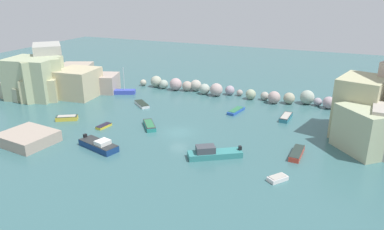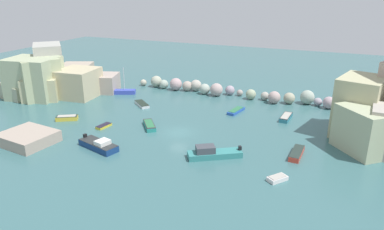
# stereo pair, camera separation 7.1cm
# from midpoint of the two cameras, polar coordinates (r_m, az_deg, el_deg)

# --- Properties ---
(cove_water) EXTENTS (160.00, 160.00, 0.00)m
(cove_water) POSITION_cam_midpoint_polar(r_m,az_deg,el_deg) (53.20, -2.12, -2.75)
(cove_water) COLOR #396568
(cove_water) RESTS_ON ground
(cliff_headland_left) EXTENTS (23.24, 21.52, 9.38)m
(cliff_headland_left) POSITION_cam_midpoint_polar(r_m,az_deg,el_deg) (76.54, -21.23, 5.45)
(cliff_headland_left) COLOR #B9B38A
(cliff_headland_left) RESTS_ON ground
(rock_breakwater) EXTENTS (41.80, 4.42, 2.55)m
(rock_breakwater) POSITION_cam_midpoint_polar(r_m,az_deg,el_deg) (70.20, 7.02, 3.71)
(rock_breakwater) COLOR #B5AF9A
(rock_breakwater) RESTS_ON ground
(stone_dock) EXTENTS (7.46, 6.61, 1.55)m
(stone_dock) POSITION_cam_midpoint_polar(r_m,az_deg,el_deg) (54.20, -24.44, -3.30)
(stone_dock) COLOR #A99787
(stone_dock) RESTS_ON ground
(moored_boat_0) EXTENTS (4.40, 2.96, 5.32)m
(moored_boat_0) POSITION_cam_midpoint_polar(r_m,az_deg,el_deg) (73.19, -10.53, 3.65)
(moored_boat_0) COLOR #3A4DC1
(moored_boat_0) RESTS_ON cove_water
(moored_boat_1) EXTENTS (2.10, 4.40, 0.54)m
(moored_boat_1) POSITION_cam_midpoint_polar(r_m,az_deg,el_deg) (61.92, 6.99, 0.68)
(moored_boat_1) COLOR blue
(moored_boat_1) RESTS_ON cove_water
(moored_boat_2) EXTENTS (1.48, 4.43, 0.69)m
(moored_boat_2) POSITION_cam_midpoint_polar(r_m,az_deg,el_deg) (47.85, 16.23, -5.83)
(moored_boat_2) COLOR #D03F2F
(moored_boat_2) RESTS_ON cove_water
(moored_boat_3) EXTENTS (3.53, 2.82, 0.73)m
(moored_boat_3) POSITION_cam_midpoint_polar(r_m,az_deg,el_deg) (61.18, -19.09, -0.42)
(moored_boat_3) COLOR gold
(moored_boat_3) RESTS_ON cove_water
(moored_boat_4) EXTENTS (3.71, 4.21, 0.68)m
(moored_boat_4) POSITION_cam_midpoint_polar(r_m,az_deg,el_deg) (55.25, -6.70, -1.61)
(moored_boat_4) COLOR teal
(moored_boat_4) RESTS_ON cove_water
(moored_boat_5) EXTENTS (2.27, 2.46, 0.56)m
(moored_boat_5) POSITION_cam_midpoint_polar(r_m,az_deg,el_deg) (41.65, 13.37, -9.70)
(moored_boat_5) COLOR silver
(moored_boat_5) RESTS_ON cove_water
(moored_boat_6) EXTENTS (1.58, 4.25, 0.67)m
(moored_boat_6) POSITION_cam_midpoint_polar(r_m,az_deg,el_deg) (60.15, 14.63, -0.33)
(moored_boat_6) COLOR teal
(moored_boat_6) RESTS_ON cove_water
(moored_boat_7) EXTENTS (6.72, 5.17, 1.62)m
(moored_boat_7) POSITION_cam_midpoint_polar(r_m,az_deg,el_deg) (45.57, 3.32, -6.01)
(moored_boat_7) COLOR teal
(moored_boat_7) RESTS_ON cove_water
(moored_boat_8) EXTENTS (4.13, 3.84, 0.53)m
(moored_boat_8) POSITION_cam_midpoint_polar(r_m,az_deg,el_deg) (65.47, -7.87, 1.71)
(moored_boat_8) COLOR silver
(moored_boat_8) RESTS_ON cove_water
(moored_boat_9) EXTENTS (1.39, 2.65, 0.41)m
(moored_boat_9) POSITION_cam_midpoint_polar(r_m,az_deg,el_deg) (56.58, -13.71, -1.70)
(moored_boat_9) COLOR gold
(moored_boat_9) RESTS_ON cove_water
(moored_boat_10) EXTENTS (6.29, 3.64, 1.41)m
(moored_boat_10) POSITION_cam_midpoint_polar(r_m,az_deg,el_deg) (49.42, -14.44, -4.59)
(moored_boat_10) COLOR navy
(moored_boat_10) RESTS_ON cove_water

